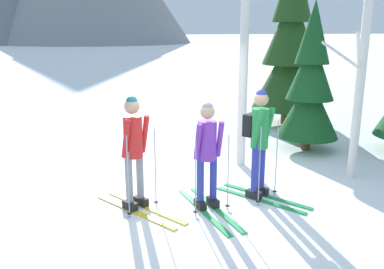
# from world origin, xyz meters

# --- Properties ---
(ground_plane) EXTENTS (400.00, 400.00, 0.00)m
(ground_plane) POSITION_xyz_m (0.00, 0.00, 0.00)
(ground_plane) COLOR white
(skier_in_red) EXTENTS (1.08, 1.70, 1.76)m
(skier_in_red) POSITION_xyz_m (-1.02, 0.08, 0.97)
(skier_in_red) COLOR yellow
(skier_in_red) RESTS_ON ground
(skier_in_purple) EXTENTS (0.61, 1.77, 1.67)m
(skier_in_purple) POSITION_xyz_m (0.01, -0.31, 0.91)
(skier_in_purple) COLOR green
(skier_in_purple) RESTS_ON ground
(skier_in_green) EXTENTS (1.08, 1.58, 1.80)m
(skier_in_green) POSITION_xyz_m (0.95, -0.20, 1.03)
(skier_in_green) COLOR green
(skier_in_green) RESTS_ON ground
(pine_tree_near) EXTENTS (2.03, 2.03, 4.89)m
(pine_tree_near) POSITION_xyz_m (4.46, 4.25, 2.24)
(pine_tree_near) COLOR #51381E
(pine_tree_near) RESTS_ON ground
(pine_tree_mid) EXTENTS (1.38, 1.38, 3.33)m
(pine_tree_mid) POSITION_xyz_m (3.38, 1.80, 1.52)
(pine_tree_mid) COLOR #51381E
(pine_tree_mid) RESTS_ON ground
(birch_tree_tall) EXTENTS (0.36, 0.78, 5.16)m
(birch_tree_tall) POSITION_xyz_m (1.48, 1.41, 2.64)
(birch_tree_tall) COLOR silver
(birch_tree_tall) RESTS_ON ground
(birch_tree_slender) EXTENTS (0.80, 1.37, 4.03)m
(birch_tree_slender) POSITION_xyz_m (3.04, -0.04, 1.98)
(birch_tree_slender) COLOR silver
(birch_tree_slender) RESTS_ON ground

